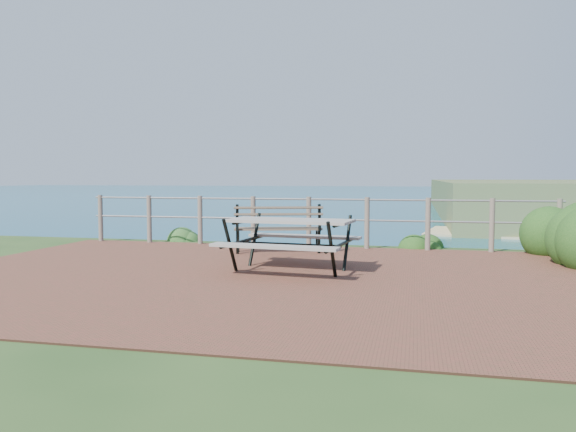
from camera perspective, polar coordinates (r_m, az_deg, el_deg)
name	(u,v)px	position (r m, az deg, el deg)	size (l,w,h in m)	color
ground	(265,277)	(7.97, -2.39, -6.21)	(10.00, 7.00, 0.12)	brown
ocean	(410,181)	(207.59, 12.31, 3.52)	(1200.00, 1200.00, 0.00)	#146C79
safety_railing	(309,219)	(11.15, 2.13, -0.32)	(9.40, 0.10, 1.00)	#6B5B4C
picnic_table	(290,239)	(8.30, 0.21, -2.38)	(1.88, 1.57, 0.77)	gray
park_bench	(278,221)	(10.31, -1.02, -0.54)	(1.65, 0.83, 0.90)	brown
shrub_right_edge	(566,256)	(11.15, 26.43, -3.70)	(1.20, 1.20, 1.71)	#154415
shrub_lip_west	(187,241)	(12.55, -10.19, -2.53)	(0.75, 0.75, 0.48)	#205523
shrub_lip_east	(421,248)	(11.43, 13.32, -3.21)	(0.75, 0.75, 0.49)	#154415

